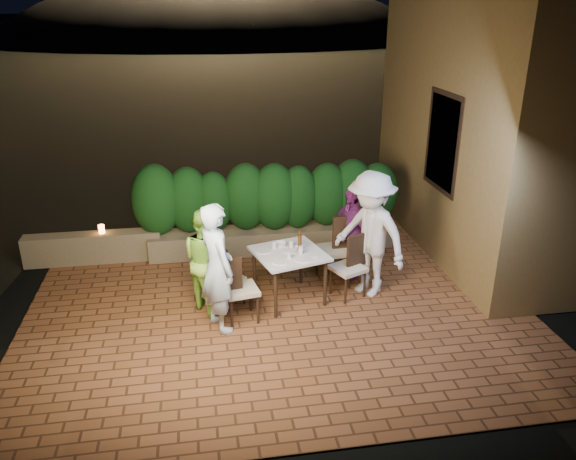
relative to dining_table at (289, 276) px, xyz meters
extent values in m
plane|color=black|center=(-0.20, -0.51, -0.40)|extent=(400.00, 400.00, 0.00)
cube|color=brown|center=(-0.20, -0.01, -0.45)|extent=(7.00, 6.00, 0.15)
cube|color=olive|center=(3.40, 1.49, 2.12)|extent=(1.60, 5.00, 5.00)
cube|color=black|center=(2.62, 0.99, 1.62)|extent=(0.08, 1.00, 1.40)
cube|color=black|center=(2.61, 0.99, 1.62)|extent=(0.06, 1.15, 1.55)
cube|color=brown|center=(0.00, 1.79, -0.17)|extent=(4.20, 0.55, 0.40)
cube|color=brown|center=(-3.00, 1.79, -0.12)|extent=(2.20, 0.30, 0.50)
ellipsoid|color=black|center=(1.80, 59.49, -4.38)|extent=(52.00, 40.00, 22.00)
cylinder|color=white|center=(-0.18, -0.30, 0.38)|extent=(0.22, 0.22, 0.01)
cylinder|color=white|center=(-0.35, 0.10, 0.38)|extent=(0.23, 0.23, 0.01)
cylinder|color=white|center=(0.30, -0.13, 0.38)|extent=(0.20, 0.20, 0.01)
cylinder|color=white|center=(0.17, 0.30, 0.38)|extent=(0.23, 0.23, 0.01)
cylinder|color=white|center=(0.03, 0.03, 0.38)|extent=(0.20, 0.20, 0.01)
cylinder|color=white|center=(0.15, -0.26, 0.38)|extent=(0.25, 0.25, 0.01)
cylinder|color=silver|center=(-0.03, -0.19, 0.42)|extent=(0.06, 0.06, 0.10)
cylinder|color=silver|center=(-0.19, 0.17, 0.43)|extent=(0.06, 0.06, 0.11)
cylinder|color=silver|center=(0.15, -0.08, 0.43)|extent=(0.07, 0.07, 0.12)
cylinder|color=silver|center=(0.06, 0.17, 0.43)|extent=(0.06, 0.06, 0.11)
imported|color=white|center=(-0.09, 0.26, 0.40)|extent=(0.18, 0.18, 0.04)
imported|color=#C0E0F7|center=(-1.04, -0.59, 0.50)|extent=(0.64, 0.75, 1.75)
imported|color=#95DF45|center=(-1.16, -0.05, 0.37)|extent=(0.87, 0.92, 1.50)
imported|color=white|center=(1.18, 0.01, 0.56)|extent=(1.26, 1.39, 1.87)
imported|color=#792879|center=(1.06, 0.57, 0.36)|extent=(0.66, 0.94, 1.48)
cylinder|color=orange|center=(-2.83, 1.79, 0.20)|extent=(0.10, 0.10, 0.14)
camera|label=1|loc=(-1.19, -7.12, 3.68)|focal=35.00mm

